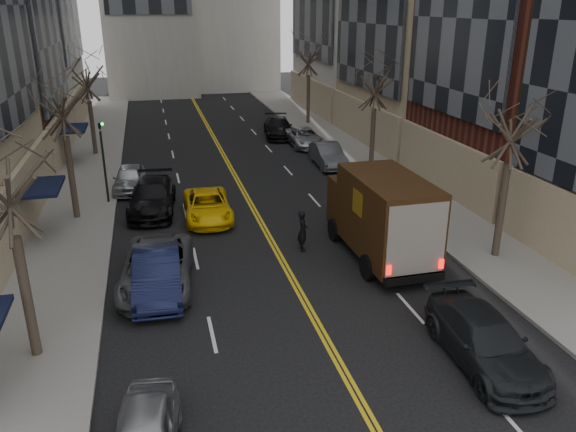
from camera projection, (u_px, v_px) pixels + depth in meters
name	position (u px, v px, depth m)	size (l,w,h in m)	color
sidewalk_left	(86.00, 179.00, 34.24)	(4.00, 66.00, 0.15)	slate
sidewalk_right	(363.00, 160.00, 38.28)	(4.00, 66.00, 0.15)	slate
tree_lf_near	(1.00, 158.00, 14.85)	(3.20, 3.20, 8.41)	#382D23
tree_lf_mid	(59.00, 85.00, 25.62)	(3.20, 3.20, 8.91)	#382D23
tree_lf_far	(85.00, 68.00, 37.62)	(3.20, 3.20, 8.12)	#382D23
tree_rt_near	(516.00, 105.00, 21.45)	(3.20, 3.20, 8.71)	#382D23
tree_rt_mid	(376.00, 72.00, 34.26)	(3.20, 3.20, 8.32)	#382D23
tree_rt_far	(309.00, 46.00, 47.67)	(3.20, 3.20, 9.11)	#382D23
traffic_signal	(103.00, 153.00, 29.09)	(0.29, 0.26, 4.70)	black
ups_truck	(381.00, 216.00, 23.17)	(2.83, 6.75, 3.68)	black
observer_sedan	(485.00, 340.00, 16.61)	(2.30, 5.17, 1.47)	black
taxi	(208.00, 206.00, 27.86)	(2.23, 4.83, 1.34)	yellow
pedestrian	(303.00, 231.00, 24.19)	(0.66, 0.44, 1.82)	black
parked_lf_b	(157.00, 273.00, 20.59)	(1.70, 4.86, 1.60)	#101534
parked_lf_c	(157.00, 268.00, 21.05)	(2.59, 5.61, 1.56)	#494C50
parked_lf_d	(152.00, 197.00, 28.78)	(2.22, 5.46, 1.58)	black
parked_lf_e	(130.00, 178.00, 32.11)	(1.68, 4.17, 1.42)	#AEB1B6
parked_rt_a	(328.00, 155.00, 36.88)	(1.59, 4.55, 1.50)	#43454A
parked_rt_b	(304.00, 137.00, 42.18)	(2.22, 4.82, 1.34)	#B9BBC1
parked_rt_c	(278.00, 127.00, 45.07)	(2.15, 5.28, 1.53)	black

